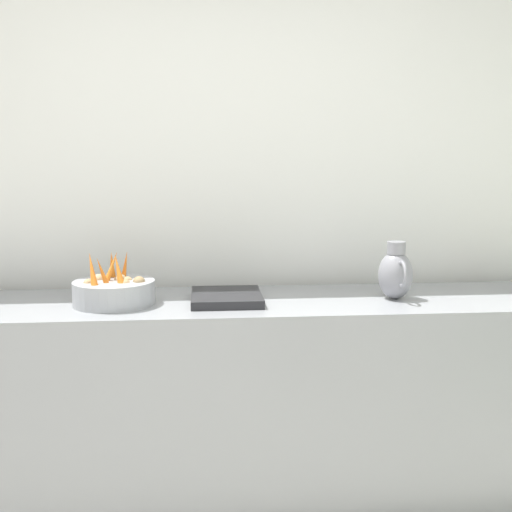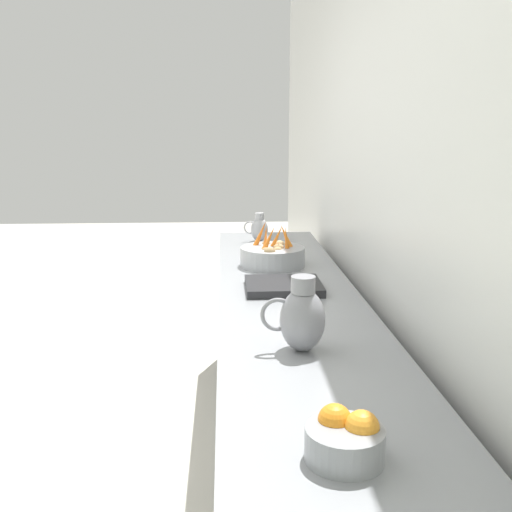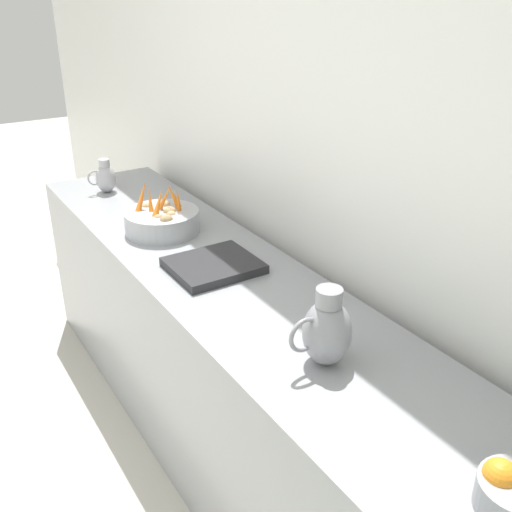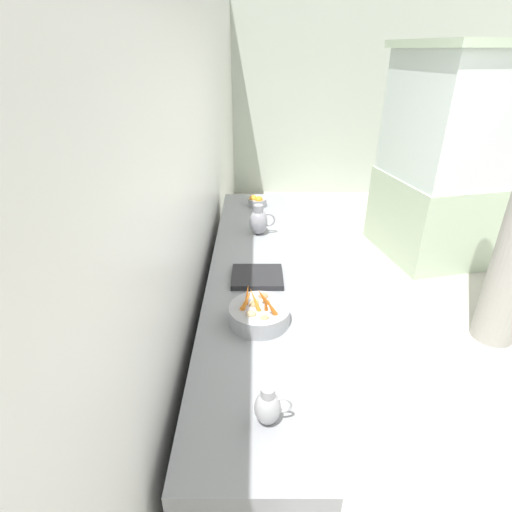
{
  "view_description": "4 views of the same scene",
  "coord_description": "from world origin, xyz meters",
  "views": [
    {
      "loc": [
        1.01,
        -0.12,
        1.47
      ],
      "look_at": [
        -1.46,
        0.1,
        1.11
      ],
      "focal_mm": 41.93,
      "sensor_mm": 36.0,
      "label": 1
    },
    {
      "loc": [
        -1.24,
        2.57,
        1.64
      ],
      "look_at": [
        -1.38,
        0.06,
        1.08
      ],
      "focal_mm": 41.96,
      "sensor_mm": 36.0,
      "label": 2
    },
    {
      "loc": [
        -0.51,
        1.88,
        1.97
      ],
      "look_at": [
        -1.48,
        0.34,
        1.12
      ],
      "focal_mm": 41.79,
      "sensor_mm": 36.0,
      "label": 3
    },
    {
      "loc": [
        -1.52,
        -2.33,
        2.27
      ],
      "look_at": [
        -1.53,
        -0.11,
        1.12
      ],
      "focal_mm": 28.06,
      "sensor_mm": 36.0,
      "label": 4
    }
  ],
  "objects": [
    {
      "name": "metal_pitcher_tall",
      "position": [
        -1.49,
        0.72,
        1.02
      ],
      "size": [
        0.21,
        0.15,
        0.25
      ],
      "color": "gray",
      "rests_on": "prep_counter"
    },
    {
      "name": "vegetable_colander",
      "position": [
        -1.5,
        -0.5,
        0.96
      ],
      "size": [
        0.34,
        0.34,
        0.23
      ],
      "color": "#9EA0A5",
      "rests_on": "prep_counter"
    },
    {
      "name": "tile_wall_left",
      "position": [
        -1.95,
        0.62,
        1.5
      ],
      "size": [
        0.1,
        8.17,
        3.0
      ],
      "primitive_type": "cube",
      "color": "white",
      "rests_on": "ground_plane"
    },
    {
      "name": "counter_sink_basin",
      "position": [
        -1.51,
        -0.02,
        0.92
      ],
      "size": [
        0.34,
        0.3,
        0.04
      ],
      "primitive_type": "cube",
      "color": "#232326",
      "rests_on": "prep_counter"
    },
    {
      "name": "metal_pitcher_short",
      "position": [
        -1.47,
        -1.17,
        0.99
      ],
      "size": [
        0.16,
        0.11,
        0.18
      ],
      "color": "#A3A3A8",
      "rests_on": "prep_counter"
    },
    {
      "name": "prep_counter",
      "position": [
        -1.53,
        0.12,
        0.45
      ],
      "size": [
        0.62,
        3.24,
        0.9
      ],
      "primitive_type": "cube",
      "color": "gray",
      "rests_on": "ground_plane"
    }
  ]
}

